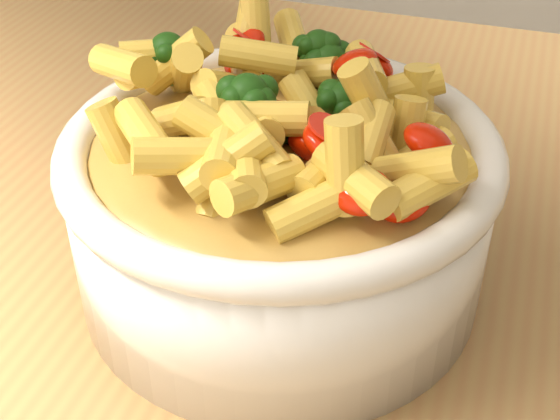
% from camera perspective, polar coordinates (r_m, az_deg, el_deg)
% --- Properties ---
extents(table, '(1.20, 0.80, 0.90)m').
position_cam_1_polar(table, '(0.64, -2.34, -7.39)').
color(table, '#A27A45').
rests_on(table, ground).
extents(serving_bowl, '(0.26, 0.26, 0.11)m').
position_cam_1_polar(serving_bowl, '(0.47, 0.00, 0.13)').
color(serving_bowl, white).
rests_on(serving_bowl, table).
extents(pasta_salad, '(0.20, 0.20, 0.05)m').
position_cam_1_polar(pasta_salad, '(0.44, 0.00, 7.48)').
color(pasta_salad, '#F2C04C').
rests_on(pasta_salad, serving_bowl).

